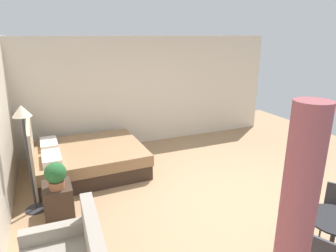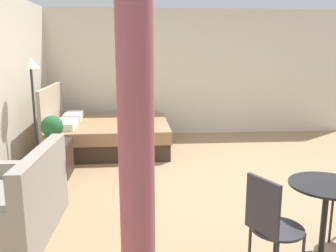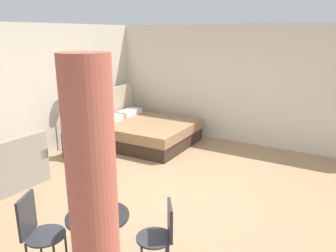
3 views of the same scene
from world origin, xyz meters
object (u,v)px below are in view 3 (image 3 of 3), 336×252
object	(u,v)px
balcony_table	(99,236)
cafe_chair_near_couch	(162,233)
bed	(143,131)
cafe_chair_near_window	(37,229)
nightstand	(79,145)
floor_lamp	(74,89)
vase	(83,126)
potted_plant	(74,123)

from	to	relation	value
balcony_table	cafe_chair_near_couch	world-z (taller)	cafe_chair_near_couch
bed	cafe_chair_near_window	world-z (taller)	bed
balcony_table	cafe_chair_near_couch	distance (m)	0.63
nightstand	floor_lamp	bearing A→B (deg)	49.32
vase	floor_lamp	bearing A→B (deg)	65.63
nightstand	vase	bearing A→B (deg)	-19.36
bed	vase	bearing A→B (deg)	155.77
nightstand	vase	xyz separation A→B (m)	(0.12, -0.04, 0.37)
nightstand	cafe_chair_near_couch	distance (m)	3.93
bed	cafe_chair_near_couch	size ratio (longest dim) A/B	2.57
potted_plant	vase	bearing A→B (deg)	-9.75
nightstand	cafe_chair_near_couch	bearing A→B (deg)	-122.61
floor_lamp	cafe_chair_near_window	world-z (taller)	floor_lamp
bed	floor_lamp	xyz separation A→B (m)	(-1.10, 0.96, 1.05)
bed	balcony_table	size ratio (longest dim) A/B	2.89
balcony_table	cafe_chair_near_window	world-z (taller)	cafe_chair_near_window
nightstand	floor_lamp	world-z (taller)	floor_lamp
nightstand	balcony_table	world-z (taller)	balcony_table
potted_plant	vase	size ratio (longest dim) A/B	1.80
bed	balcony_table	distance (m)	4.45
bed	potted_plant	world-z (taller)	bed
vase	bed	bearing A→B (deg)	-24.23
potted_plant	floor_lamp	xyz separation A→B (m)	(0.39, 0.35, 0.60)
floor_lamp	cafe_chair_near_window	bearing A→B (deg)	-140.01
floor_lamp	balcony_table	size ratio (longest dim) A/B	2.31
potted_plant	cafe_chair_near_window	bearing A→B (deg)	-140.22
nightstand	balcony_table	size ratio (longest dim) A/B	0.71
cafe_chair_near_window	cafe_chair_near_couch	bearing A→B (deg)	-59.32
cafe_chair_near_window	bed	bearing A→B (deg)	21.06
bed	balcony_table	xyz separation A→B (m)	(-3.88, -2.17, 0.23)
balcony_table	cafe_chair_near_window	size ratio (longest dim) A/B	0.81
potted_plant	floor_lamp	distance (m)	0.80
nightstand	floor_lamp	distance (m)	1.17
balcony_table	floor_lamp	bearing A→B (deg)	48.50
floor_lamp	balcony_table	xyz separation A→B (m)	(-2.77, -3.13, -0.82)
bed	cafe_chair_near_couch	xyz separation A→B (m)	(-3.51, -2.69, 0.23)
bed	nightstand	size ratio (longest dim) A/B	4.05
potted_plant	balcony_table	world-z (taller)	potted_plant
balcony_table	cafe_chair_near_window	bearing A→B (deg)	115.87
cafe_chair_near_couch	bed	bearing A→B (deg)	37.42
floor_lamp	cafe_chair_near_couch	xyz separation A→B (m)	(-2.41, -3.65, -0.82)
balcony_table	bed	bearing A→B (deg)	29.29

